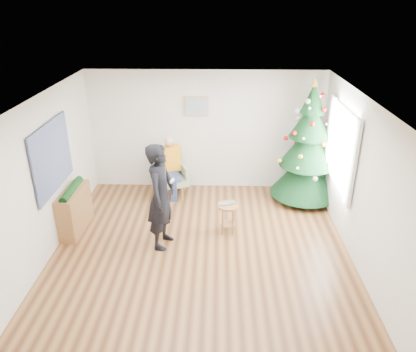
{
  "coord_description": "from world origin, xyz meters",
  "views": [
    {
      "loc": [
        0.28,
        -5.83,
        4.02
      ],
      "look_at": [
        0.1,
        0.6,
        1.1
      ],
      "focal_mm": 35.0,
      "sensor_mm": 36.0,
      "label": 1
    }
  ],
  "objects_px": {
    "console": "(75,210)",
    "armchair": "(169,179)",
    "stool": "(228,218)",
    "standing_man": "(161,197)",
    "christmas_tree": "(308,148)"
  },
  "relations": [
    {
      "from": "console",
      "to": "armchair",
      "type": "bearing_deg",
      "value": 45.96
    },
    {
      "from": "console",
      "to": "stool",
      "type": "bearing_deg",
      "value": 1.79
    },
    {
      "from": "armchair",
      "to": "standing_man",
      "type": "height_order",
      "value": "standing_man"
    },
    {
      "from": "stool",
      "to": "armchair",
      "type": "height_order",
      "value": "armchair"
    },
    {
      "from": "armchair",
      "to": "standing_man",
      "type": "bearing_deg",
      "value": -108.72
    },
    {
      "from": "armchair",
      "to": "stool",
      "type": "bearing_deg",
      "value": -72.73
    },
    {
      "from": "christmas_tree",
      "to": "standing_man",
      "type": "relative_size",
      "value": 1.37
    },
    {
      "from": "christmas_tree",
      "to": "stool",
      "type": "bearing_deg",
      "value": -139.93
    },
    {
      "from": "christmas_tree",
      "to": "console",
      "type": "relative_size",
      "value": 2.55
    },
    {
      "from": "stool",
      "to": "standing_man",
      "type": "relative_size",
      "value": 0.3
    },
    {
      "from": "armchair",
      "to": "console",
      "type": "relative_size",
      "value": 0.99
    },
    {
      "from": "stool",
      "to": "standing_man",
      "type": "height_order",
      "value": "standing_man"
    },
    {
      "from": "christmas_tree",
      "to": "stool",
      "type": "xyz_separation_m",
      "value": [
        -1.63,
        -1.37,
        -0.86
      ]
    },
    {
      "from": "stool",
      "to": "armchair",
      "type": "bearing_deg",
      "value": 129.12
    },
    {
      "from": "stool",
      "to": "armchair",
      "type": "xyz_separation_m",
      "value": [
        -1.23,
        1.51,
        0.07
      ]
    }
  ]
}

